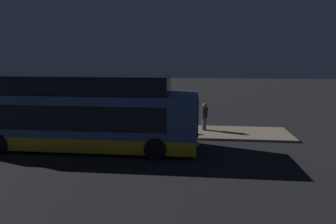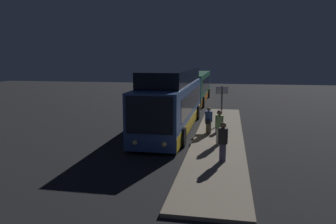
% 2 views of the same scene
% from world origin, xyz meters
% --- Properties ---
extents(ground, '(80.00, 80.00, 0.00)m').
position_xyz_m(ground, '(0.00, 0.00, 0.00)').
color(ground, '#232326').
extents(platform, '(20.00, 2.73, 0.13)m').
position_xyz_m(platform, '(0.00, 2.97, 0.07)').
color(platform, gray).
rests_on(platform, ground).
extents(bus_lead, '(12.27, 2.86, 3.85)m').
position_xyz_m(bus_lead, '(-1.97, -0.13, 1.73)').
color(bus_lead, '#33518C').
rests_on(bus_lead, ground).
extents(passenger_boarding, '(0.49, 0.49, 1.74)m').
position_xyz_m(passenger_boarding, '(4.74, 3.27, 1.07)').
color(passenger_boarding, '#4C476B').
rests_on(passenger_boarding, platform).
extents(passenger_waiting, '(0.64, 0.48, 1.58)m').
position_xyz_m(passenger_waiting, '(-0.44, 2.33, 0.96)').
color(passenger_waiting, '#6B604C').
rests_on(passenger_waiting, platform).
extents(passenger_with_bags, '(0.59, 0.59, 1.80)m').
position_xyz_m(passenger_with_bags, '(1.88, 3.02, 1.10)').
color(passenger_with_bags, silver).
rests_on(passenger_with_bags, platform).
extents(suitcase, '(0.37, 0.18, 0.92)m').
position_xyz_m(suitcase, '(-0.75, 2.82, 0.47)').
color(suitcase, '#334C7F').
rests_on(suitcase, platform).
extents(sign_post, '(0.10, 0.83, 2.60)m').
position_xyz_m(sign_post, '(-3.37, 3.00, 1.82)').
color(sign_post, '#4C4C51').
rests_on(sign_post, platform).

